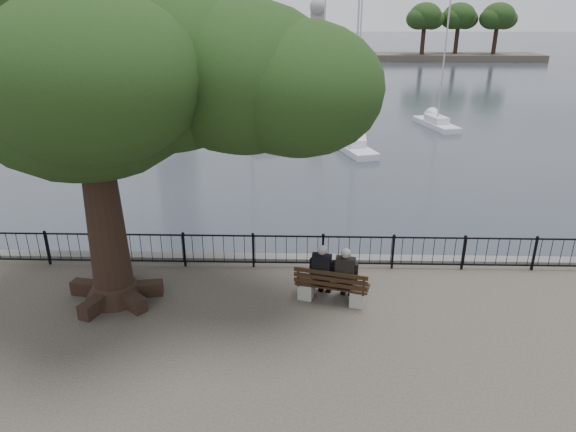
{
  "coord_description": "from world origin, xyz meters",
  "views": [
    {
      "loc": [
        0.35,
        -10.77,
        6.95
      ],
      "look_at": [
        0.0,
        2.5,
        1.6
      ],
      "focal_mm": 32.0,
      "sensor_mm": 36.0,
      "label": 1
    }
  ],
  "objects_px": {
    "person_left": "(323,273)",
    "person_right": "(346,276)",
    "tree": "(122,67)",
    "bench": "(332,289)",
    "lion_monument": "(317,63)"
  },
  "relations": [
    {
      "from": "person_left",
      "to": "person_right",
      "type": "height_order",
      "value": "same"
    },
    {
      "from": "person_right",
      "to": "lion_monument",
      "type": "bearing_deg",
      "value": 89.43
    },
    {
      "from": "person_left",
      "to": "tree",
      "type": "bearing_deg",
      "value": -179.99
    },
    {
      "from": "person_right",
      "to": "tree",
      "type": "relative_size",
      "value": 0.14
    },
    {
      "from": "person_right",
      "to": "lion_monument",
      "type": "xyz_separation_m",
      "value": [
        0.49,
        49.26,
        0.63
      ]
    },
    {
      "from": "person_left",
      "to": "person_right",
      "type": "relative_size",
      "value": 1.0
    },
    {
      "from": "person_right",
      "to": "lion_monument",
      "type": "height_order",
      "value": "lion_monument"
    },
    {
      "from": "person_left",
      "to": "tree",
      "type": "distance_m",
      "value": 6.79
    },
    {
      "from": "person_right",
      "to": "person_left",
      "type": "bearing_deg",
      "value": 165.16
    },
    {
      "from": "person_right",
      "to": "tree",
      "type": "distance_m",
      "value": 7.19
    },
    {
      "from": "bench",
      "to": "tree",
      "type": "distance_m",
      "value": 7.23
    },
    {
      "from": "bench",
      "to": "person_left",
      "type": "relative_size",
      "value": 1.25
    },
    {
      "from": "tree",
      "to": "person_left",
      "type": "bearing_deg",
      "value": 0.01
    },
    {
      "from": "bench",
      "to": "person_left",
      "type": "bearing_deg",
      "value": 143.44
    },
    {
      "from": "bench",
      "to": "tree",
      "type": "relative_size",
      "value": 0.18
    }
  ]
}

